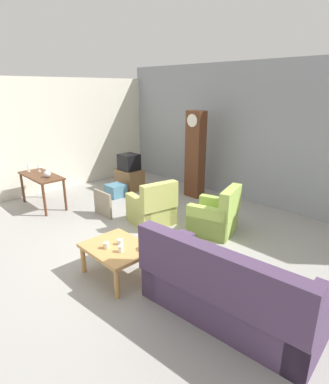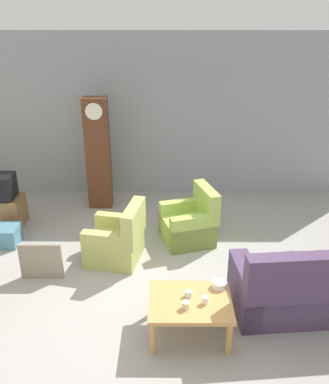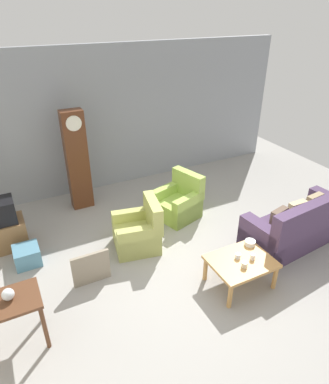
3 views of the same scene
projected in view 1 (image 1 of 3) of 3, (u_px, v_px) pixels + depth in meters
The scene contains 20 objects.
ground_plane at pixel (137, 251), 5.28m from camera, with size 10.40×10.40×0.00m, color #999691.
garage_door_wall at pixel (258, 135), 7.14m from camera, with size 8.40×0.16×3.20m, color gray.
pegboard_wall_left at pixel (44, 137), 7.96m from camera, with size 0.12×6.40×2.88m, color silver.
couch_floral at pixel (226, 292), 3.65m from camera, with size 2.17×1.07×1.04m.
armchair_olive_near at pixel (152, 209), 6.27m from camera, with size 0.92×0.90×0.92m.
armchair_olive_far at pixel (215, 218), 5.87m from camera, with size 0.98×0.96×0.92m.
coffee_table_wood at pixel (117, 250), 4.50m from camera, with size 0.96×0.76×0.47m.
console_table_dark at pixel (41, 179), 7.10m from camera, with size 1.30×0.56×0.75m.
grandfather_clock at pixel (195, 155), 7.65m from camera, with size 0.44×0.30×2.12m.
tv_stand_cabinet at pixel (130, 179), 8.44m from camera, with size 0.68×0.52×0.54m, color brown.
tv_crt at pixel (129, 162), 8.29m from camera, with size 0.48×0.44×0.42m, color black.
framed_picture_leaning at pixel (103, 204), 6.65m from camera, with size 0.60×0.05×0.55m, color gray.
storage_box_blue at pixel (116, 190), 7.89m from camera, with size 0.42×0.42×0.31m, color teal.
glass_dome_cloche at pixel (47, 174), 6.85m from camera, with size 0.15×0.15×0.15m, color silver.
cup_white_porcelain at pixel (121, 249), 4.31m from camera, with size 0.07×0.07×0.09m, color white.
cup_blue_rimmed at pixel (120, 242), 4.52m from camera, with size 0.08×0.08×0.08m, color silver.
cup_cream_tall at pixel (106, 245), 4.41m from camera, with size 0.09×0.09×0.09m, color beige.
bowl_white_stacked at pixel (147, 247), 4.38m from camera, with size 0.17×0.17×0.08m, color white.
wine_glass_tall at pixel (28, 166), 7.28m from camera, with size 0.07×0.07×0.20m.
wine_glass_mid at pixel (39, 167), 7.29m from camera, with size 0.08×0.08×0.17m.
Camera 1 is at (3.70, -2.92, 2.63)m, focal length 29.21 mm.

